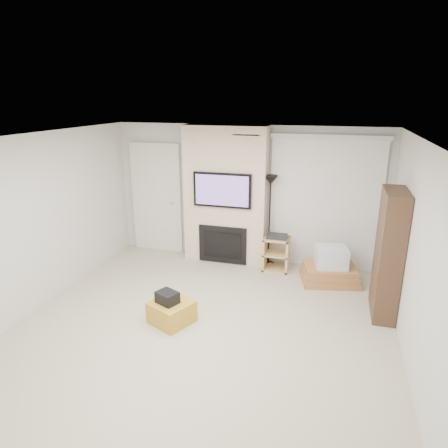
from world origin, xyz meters
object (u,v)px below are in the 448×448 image
(av_stand, at_px, (276,251))
(ottoman, at_px, (172,312))
(floor_lamp, at_px, (270,195))
(bookshelf, at_px, (389,254))
(box_stack, at_px, (330,269))

(av_stand, bearing_deg, ottoman, -117.31)
(ottoman, bearing_deg, floor_lamp, 67.88)
(ottoman, bearing_deg, bookshelf, 20.64)
(ottoman, height_order, av_stand, av_stand)
(ottoman, xyz_separation_m, av_stand, (1.11, 2.14, 0.20))
(floor_lamp, relative_size, box_stack, 1.62)
(ottoman, relative_size, floor_lamp, 0.30)
(floor_lamp, height_order, av_stand, floor_lamp)
(ottoman, height_order, box_stack, box_stack)
(av_stand, bearing_deg, floor_lamp, 136.49)
(bookshelf, bearing_deg, ottoman, -159.36)
(floor_lamp, height_order, box_stack, floor_lamp)
(floor_lamp, bearing_deg, ottoman, -112.12)
(ottoman, relative_size, bookshelf, 0.28)
(ottoman, relative_size, box_stack, 0.48)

